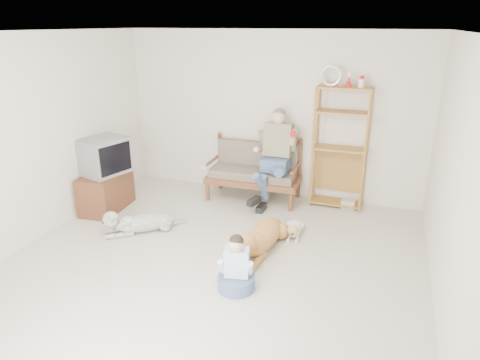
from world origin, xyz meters
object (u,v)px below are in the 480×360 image
at_px(loveseat, 255,170).
at_px(etagere, 340,147).
at_px(tv_stand, 106,191).
at_px(golden_retriever, 260,238).

bearing_deg(loveseat, etagere, 3.85).
bearing_deg(tv_stand, golden_retriever, -14.86).
xyz_separation_m(loveseat, tv_stand, (-2.06, -1.24, -0.19)).
xyz_separation_m(tv_stand, golden_retriever, (2.68, -0.47, -0.12)).
height_order(tv_stand, golden_retriever, tv_stand).
relative_size(etagere, tv_stand, 2.35).
bearing_deg(golden_retriever, loveseat, 115.63).
distance_m(loveseat, golden_retriever, 1.85).
bearing_deg(loveseat, golden_retriever, -71.49).
distance_m(tv_stand, golden_retriever, 2.72).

